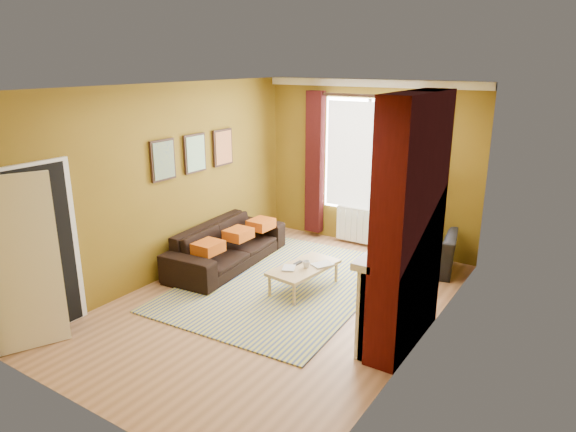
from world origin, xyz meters
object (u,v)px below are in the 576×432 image
Objects in this scene: wicker_stool at (399,245)px; floor_lamp at (440,190)px; coffee_table at (304,269)px; sofa at (227,245)px; armchair at (422,252)px.

wicker_stool is 1.16m from floor_lamp.
wicker_stool is (0.68, 1.85, -0.09)m from coffee_table.
sofa reaches higher than armchair.
armchair is at bearing -67.06° from sofa.
floor_lamp is (0.58, 0.00, 1.00)m from wicker_stool.
sofa is 4.86× the size of wicker_stool.
sofa reaches higher than wicker_stool.
sofa is at bearing -148.09° from floor_lamp.
wicker_stool is at bearing 76.65° from coffee_table.
armchair is 1.92m from coffee_table.
armchair is 0.87× the size of coffee_table.
armchair is at bearing 59.98° from coffee_table.
floor_lamp reaches higher than coffee_table.
floor_lamp is at bearing 0.00° from wicker_stool.
wicker_stool is (2.17, 1.71, -0.10)m from sofa.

